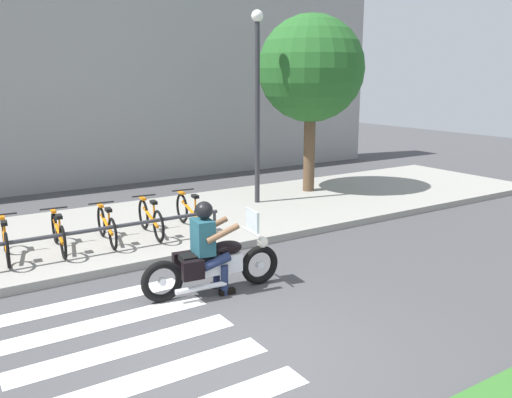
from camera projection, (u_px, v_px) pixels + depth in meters
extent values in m
plane|color=#424244|center=(228.00, 354.00, 6.28)|extent=(48.00, 48.00, 0.00)
cube|color=gray|center=(94.00, 235.00, 10.72)|extent=(24.00, 4.40, 0.15)
cube|color=white|center=(151.00, 378.00, 5.78)|extent=(2.80, 0.40, 0.01)
cube|color=white|center=(126.00, 347.00, 6.43)|extent=(2.80, 0.40, 0.01)
cube|color=white|center=(106.00, 322.00, 7.09)|extent=(2.80, 0.40, 0.01)
cube|color=white|center=(89.00, 302.00, 7.74)|extent=(2.80, 0.40, 0.01)
torus|color=black|center=(260.00, 265.00, 8.36)|extent=(0.64, 0.18, 0.63)
cylinder|color=silver|center=(260.00, 265.00, 8.36)|extent=(0.12, 0.11, 0.11)
torus|color=black|center=(162.00, 281.00, 7.67)|extent=(0.64, 0.18, 0.63)
cylinder|color=silver|center=(162.00, 281.00, 7.67)|extent=(0.12, 0.11, 0.11)
cube|color=silver|center=(213.00, 264.00, 7.98)|extent=(0.89, 0.38, 0.28)
ellipsoid|color=black|center=(226.00, 248.00, 8.03)|extent=(0.55, 0.34, 0.22)
cube|color=black|center=(199.00, 257.00, 7.86)|extent=(0.59, 0.34, 0.10)
cube|color=black|center=(183.00, 261.00, 8.00)|extent=(0.33, 0.16, 0.28)
cube|color=black|center=(193.00, 270.00, 7.61)|extent=(0.33, 0.16, 0.28)
cylinder|color=silver|center=(251.00, 232.00, 8.16)|extent=(0.10, 0.62, 0.03)
sphere|color=white|center=(263.00, 242.00, 8.30)|extent=(0.18, 0.18, 0.18)
cube|color=silver|center=(252.00, 220.00, 8.13)|extent=(0.08, 0.40, 0.32)
cylinder|color=silver|center=(201.00, 288.00, 7.77)|extent=(0.79, 0.17, 0.08)
cube|color=#1E4C59|center=(203.00, 237.00, 7.82)|extent=(0.30, 0.43, 0.52)
sphere|color=black|center=(204.00, 210.00, 7.74)|extent=(0.26, 0.26, 0.26)
cylinder|color=brown|center=(212.00, 226.00, 8.09)|extent=(0.53, 0.15, 0.26)
cylinder|color=brown|center=(223.00, 233.00, 7.71)|extent=(0.53, 0.15, 0.26)
cylinder|color=#1E284C|center=(209.00, 255.00, 8.10)|extent=(0.45, 0.19, 0.24)
cylinder|color=#1E284C|center=(216.00, 273.00, 8.22)|extent=(0.11, 0.11, 0.46)
cube|color=black|center=(219.00, 284.00, 8.29)|extent=(0.25, 0.13, 0.08)
cylinder|color=#1E284C|center=(217.00, 262.00, 7.82)|extent=(0.45, 0.19, 0.24)
cylinder|color=#1E284C|center=(225.00, 280.00, 7.95)|extent=(0.11, 0.11, 0.46)
cube|color=black|center=(227.00, 292.00, 8.01)|extent=(0.25, 0.13, 0.08)
torus|color=black|center=(4.00, 235.00, 9.43)|extent=(0.10, 0.60, 0.60)
torus|color=black|center=(7.00, 250.00, 8.60)|extent=(0.10, 0.60, 0.60)
cylinder|color=orange|center=(5.00, 239.00, 9.00)|extent=(0.14, 0.87, 0.24)
cylinder|color=orange|center=(5.00, 234.00, 8.76)|extent=(0.04, 0.04, 0.37)
cube|color=black|center=(4.00, 223.00, 8.72)|extent=(0.12, 0.21, 0.06)
cylinder|color=black|center=(2.00, 215.00, 9.26)|extent=(0.48, 0.07, 0.03)
cube|color=orange|center=(2.00, 217.00, 9.36)|extent=(0.10, 0.29, 0.04)
torus|color=black|center=(55.00, 228.00, 9.92)|extent=(0.10, 0.60, 0.59)
torus|color=black|center=(63.00, 242.00, 9.03)|extent=(0.10, 0.60, 0.59)
cylinder|color=orange|center=(58.00, 231.00, 9.46)|extent=(0.14, 0.92, 0.25)
cylinder|color=orange|center=(60.00, 227.00, 9.20)|extent=(0.04, 0.04, 0.36)
cube|color=black|center=(59.00, 217.00, 9.16)|extent=(0.12, 0.21, 0.06)
cylinder|color=black|center=(54.00, 208.00, 9.74)|extent=(0.48, 0.07, 0.03)
cube|color=orange|center=(53.00, 211.00, 9.84)|extent=(0.10, 0.29, 0.04)
torus|color=black|center=(101.00, 221.00, 10.34)|extent=(0.10, 0.59, 0.59)
torus|color=black|center=(113.00, 234.00, 9.52)|extent=(0.10, 0.59, 0.59)
cylinder|color=orange|center=(107.00, 224.00, 9.92)|extent=(0.13, 0.85, 0.24)
cylinder|color=orange|center=(109.00, 219.00, 9.68)|extent=(0.04, 0.04, 0.36)
cube|color=black|center=(108.00, 210.00, 9.64)|extent=(0.12, 0.21, 0.06)
cylinder|color=black|center=(101.00, 203.00, 10.17)|extent=(0.48, 0.07, 0.03)
cube|color=orange|center=(100.00, 205.00, 10.27)|extent=(0.10, 0.29, 0.04)
torus|color=black|center=(143.00, 214.00, 10.82)|extent=(0.10, 0.62, 0.62)
torus|color=black|center=(159.00, 226.00, 9.96)|extent=(0.10, 0.62, 0.62)
cylinder|color=orange|center=(151.00, 217.00, 10.37)|extent=(0.14, 0.89, 0.25)
cylinder|color=orange|center=(154.00, 212.00, 10.12)|extent=(0.04, 0.04, 0.38)
cube|color=black|center=(154.00, 202.00, 10.08)|extent=(0.12, 0.21, 0.06)
cylinder|color=black|center=(144.00, 196.00, 10.64)|extent=(0.48, 0.07, 0.03)
cube|color=orange|center=(143.00, 198.00, 10.74)|extent=(0.10, 0.29, 0.04)
torus|color=black|center=(182.00, 208.00, 11.30)|extent=(0.11, 0.63, 0.63)
torus|color=black|center=(201.00, 220.00, 10.39)|extent=(0.11, 0.63, 0.63)
cylinder|color=orange|center=(191.00, 211.00, 10.83)|extent=(0.14, 0.94, 0.26)
cylinder|color=orange|center=(195.00, 206.00, 10.57)|extent=(0.04, 0.04, 0.38)
cube|color=black|center=(195.00, 196.00, 10.52)|extent=(0.12, 0.21, 0.06)
cylinder|color=black|center=(183.00, 190.00, 11.11)|extent=(0.48, 0.07, 0.03)
cube|color=orange|center=(181.00, 193.00, 11.22)|extent=(0.10, 0.29, 0.04)
cylinder|color=#333338|center=(66.00, 234.00, 8.99)|extent=(5.82, 0.07, 0.07)
cylinder|color=#333338|center=(215.00, 223.00, 10.55)|extent=(0.06, 0.06, 0.45)
cylinder|color=#2D2D33|center=(257.00, 118.00, 12.77)|extent=(0.12, 0.12, 4.45)
sphere|color=white|center=(257.00, 16.00, 12.24)|extent=(0.28, 0.28, 0.28)
cylinder|color=brown|center=(309.00, 152.00, 14.34)|extent=(0.31, 0.31, 2.44)
sphere|color=#235B23|center=(311.00, 68.00, 13.85)|extent=(2.78, 2.78, 2.78)
cube|color=gray|center=(27.00, 83.00, 14.73)|extent=(24.00, 1.20, 6.06)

